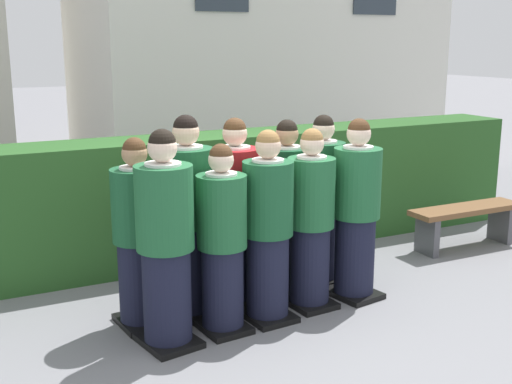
{
  "coord_description": "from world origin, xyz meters",
  "views": [
    {
      "loc": [
        -2.44,
        -4.59,
        2.3
      ],
      "look_at": [
        0.0,
        0.23,
        1.05
      ],
      "focal_mm": 45.96,
      "sensor_mm": 36.0,
      "label": 1
    }
  ],
  "objects_px": {
    "student_front_row_3": "(310,224)",
    "student_rear_row_1": "(188,222)",
    "student_rear_row_0": "(138,238)",
    "student_rear_row_4": "(322,204)",
    "student_in_red_blazer": "(235,216)",
    "student_front_row_2": "(268,231)",
    "wooden_bench": "(466,218)",
    "student_front_row_4": "(356,214)",
    "student_front_row_0": "(165,245)",
    "student_rear_row_3": "(286,211)",
    "student_front_row_1": "(222,244)"
  },
  "relations": [
    {
      "from": "student_front_row_3",
      "to": "student_rear_row_1",
      "type": "height_order",
      "value": "student_rear_row_1"
    },
    {
      "from": "student_front_row_3",
      "to": "student_rear_row_0",
      "type": "xyz_separation_m",
      "value": [
        -1.45,
        0.29,
        -0.01
      ]
    },
    {
      "from": "student_rear_row_0",
      "to": "student_rear_row_4",
      "type": "distance_m",
      "value": 1.89
    },
    {
      "from": "student_in_red_blazer",
      "to": "student_front_row_3",
      "type": "bearing_deg",
      "value": -36.56
    },
    {
      "from": "student_front_row_2",
      "to": "wooden_bench",
      "type": "xyz_separation_m",
      "value": [
        2.91,
        0.71,
        -0.42
      ]
    },
    {
      "from": "student_front_row_3",
      "to": "student_in_red_blazer",
      "type": "relative_size",
      "value": 0.95
    },
    {
      "from": "student_in_red_blazer",
      "to": "student_rear_row_4",
      "type": "relative_size",
      "value": 1.02
    },
    {
      "from": "student_front_row_4",
      "to": "student_rear_row_4",
      "type": "xyz_separation_m",
      "value": [
        -0.05,
        0.49,
        -0.01
      ]
    },
    {
      "from": "student_front_row_0",
      "to": "student_rear_row_3",
      "type": "xyz_separation_m",
      "value": [
        1.38,
        0.59,
        -0.03
      ]
    },
    {
      "from": "student_rear_row_3",
      "to": "student_rear_row_4",
      "type": "relative_size",
      "value": 0.99
    },
    {
      "from": "student_front_row_3",
      "to": "student_rear_row_3",
      "type": "distance_m",
      "value": 0.43
    },
    {
      "from": "student_rear_row_1",
      "to": "student_in_red_blazer",
      "type": "relative_size",
      "value": 1.03
    },
    {
      "from": "student_front_row_4",
      "to": "wooden_bench",
      "type": "xyz_separation_m",
      "value": [
        1.97,
        0.63,
        -0.43
      ]
    },
    {
      "from": "wooden_bench",
      "to": "student_rear_row_4",
      "type": "bearing_deg",
      "value": -176.02
    },
    {
      "from": "student_front_row_4",
      "to": "student_rear_row_0",
      "type": "bearing_deg",
      "value": 171.54
    },
    {
      "from": "student_rear_row_3",
      "to": "student_rear_row_4",
      "type": "height_order",
      "value": "student_rear_row_4"
    },
    {
      "from": "student_front_row_3",
      "to": "student_rear_row_1",
      "type": "xyz_separation_m",
      "value": [
        -1.01,
        0.31,
        0.07
      ]
    },
    {
      "from": "student_front_row_0",
      "to": "wooden_bench",
      "type": "xyz_separation_m",
      "value": [
        3.82,
        0.79,
        -0.45
      ]
    },
    {
      "from": "student_front_row_0",
      "to": "student_rear_row_0",
      "type": "distance_m",
      "value": 0.46
    },
    {
      "from": "student_front_row_1",
      "to": "student_in_red_blazer",
      "type": "relative_size",
      "value": 0.92
    },
    {
      "from": "student_front_row_1",
      "to": "student_front_row_2",
      "type": "height_order",
      "value": "student_front_row_2"
    },
    {
      "from": "student_rear_row_3",
      "to": "student_front_row_0",
      "type": "bearing_deg",
      "value": -156.71
    },
    {
      "from": "student_front_row_3",
      "to": "wooden_bench",
      "type": "height_order",
      "value": "student_front_row_3"
    },
    {
      "from": "student_front_row_1",
      "to": "student_front_row_4",
      "type": "relative_size",
      "value": 0.93
    },
    {
      "from": "student_front_row_2",
      "to": "student_front_row_0",
      "type": "bearing_deg",
      "value": -174.95
    },
    {
      "from": "student_front_row_0",
      "to": "student_front_row_1",
      "type": "bearing_deg",
      "value": 5.22
    },
    {
      "from": "student_rear_row_1",
      "to": "student_rear_row_3",
      "type": "height_order",
      "value": "student_rear_row_1"
    },
    {
      "from": "student_rear_row_4",
      "to": "student_front_row_2",
      "type": "bearing_deg",
      "value": -147.36
    },
    {
      "from": "student_front_row_3",
      "to": "student_rear_row_1",
      "type": "bearing_deg",
      "value": 162.82
    },
    {
      "from": "wooden_bench",
      "to": "student_front_row_4",
      "type": "bearing_deg",
      "value": -162.31
    },
    {
      "from": "student_in_red_blazer",
      "to": "wooden_bench",
      "type": "xyz_separation_m",
      "value": [
        2.98,
        0.23,
        -0.44
      ]
    },
    {
      "from": "student_front_row_3",
      "to": "student_rear_row_3",
      "type": "bearing_deg",
      "value": 89.96
    },
    {
      "from": "student_front_row_1",
      "to": "student_front_row_3",
      "type": "bearing_deg",
      "value": 7.53
    },
    {
      "from": "student_front_row_3",
      "to": "student_front_row_2",
      "type": "bearing_deg",
      "value": -170.01
    },
    {
      "from": "student_front_row_2",
      "to": "student_front_row_3",
      "type": "relative_size",
      "value": 1.02
    },
    {
      "from": "student_rear_row_1",
      "to": "wooden_bench",
      "type": "height_order",
      "value": "student_rear_row_1"
    },
    {
      "from": "student_rear_row_3",
      "to": "wooden_bench",
      "type": "bearing_deg",
      "value": 4.62
    },
    {
      "from": "student_front_row_1",
      "to": "student_front_row_3",
      "type": "relative_size",
      "value": 0.97
    },
    {
      "from": "student_rear_row_0",
      "to": "wooden_bench",
      "type": "bearing_deg",
      "value": 5.0
    },
    {
      "from": "student_rear_row_0",
      "to": "student_rear_row_3",
      "type": "bearing_deg",
      "value": 5.65
    },
    {
      "from": "student_front_row_3",
      "to": "student_front_row_1",
      "type": "bearing_deg",
      "value": -172.47
    },
    {
      "from": "student_rear_row_1",
      "to": "wooden_bench",
      "type": "bearing_deg",
      "value": 5.21
    },
    {
      "from": "student_front_row_3",
      "to": "student_rear_row_3",
      "type": "height_order",
      "value": "student_rear_row_3"
    },
    {
      "from": "student_rear_row_1",
      "to": "student_front_row_3",
      "type": "bearing_deg",
      "value": -17.18
    },
    {
      "from": "student_front_row_2",
      "to": "student_rear_row_4",
      "type": "relative_size",
      "value": 0.99
    },
    {
      "from": "student_front_row_0",
      "to": "student_front_row_2",
      "type": "height_order",
      "value": "student_front_row_0"
    },
    {
      "from": "student_front_row_2",
      "to": "student_rear_row_3",
      "type": "height_order",
      "value": "student_rear_row_3"
    },
    {
      "from": "student_rear_row_1",
      "to": "student_rear_row_4",
      "type": "bearing_deg",
      "value": 6.92
    },
    {
      "from": "student_rear_row_3",
      "to": "student_rear_row_0",
      "type": "bearing_deg",
      "value": -174.35
    },
    {
      "from": "student_in_red_blazer",
      "to": "wooden_bench",
      "type": "distance_m",
      "value": 3.02
    }
  ]
}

